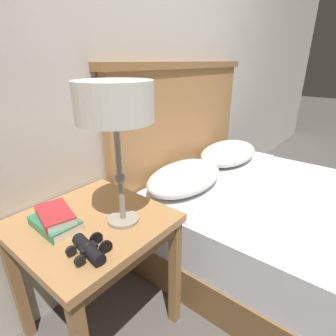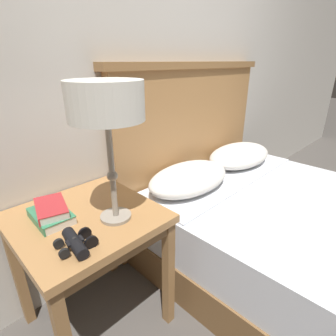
# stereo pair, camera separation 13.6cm
# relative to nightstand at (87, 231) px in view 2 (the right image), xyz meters

# --- Properties ---
(ground_plane) EXTENTS (20.00, 20.00, 0.00)m
(ground_plane) POSITION_rel_nightstand_xyz_m (0.67, -0.62, -0.55)
(ground_plane) COLOR #514C47
(ground_plane) RESTS_ON ground
(wall_back) EXTENTS (8.00, 0.06, 2.60)m
(wall_back) POSITION_rel_nightstand_xyz_m (0.67, 0.33, 0.75)
(wall_back) COLOR beige
(wall_back) RESTS_ON ground_plane
(nightstand) EXTENTS (0.58, 0.58, 0.64)m
(nightstand) POSITION_rel_nightstand_xyz_m (0.00, 0.00, 0.00)
(nightstand) COLOR #AD7A47
(nightstand) RESTS_ON ground_plane
(bed) EXTENTS (1.47, 1.99, 1.25)m
(bed) POSITION_rel_nightstand_xyz_m (1.02, -0.62, -0.26)
(bed) COLOR brown
(bed) RESTS_ON ground_plane
(table_lamp) EXTENTS (0.28, 0.28, 0.56)m
(table_lamp) POSITION_rel_nightstand_xyz_m (0.08, -0.11, 0.55)
(table_lamp) COLOR gray
(table_lamp) RESTS_ON nightstand
(book_on_nightstand) EXTENTS (0.14, 0.21, 0.04)m
(book_on_nightstand) POSITION_rel_nightstand_xyz_m (-0.12, 0.06, 0.10)
(book_on_nightstand) COLOR silver
(book_on_nightstand) RESTS_ON nightstand
(book_stacked_on_top) EXTENTS (0.16, 0.21, 0.03)m
(book_stacked_on_top) POSITION_rel_nightstand_xyz_m (-0.11, 0.07, 0.14)
(book_stacked_on_top) COLOR silver
(book_stacked_on_top) RESTS_ON book_on_nightstand
(binoculars_pair) EXTENTS (0.15, 0.16, 0.05)m
(binoculars_pair) POSITION_rel_nightstand_xyz_m (-0.13, -0.17, 0.11)
(binoculars_pair) COLOR black
(binoculars_pair) RESTS_ON nightstand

